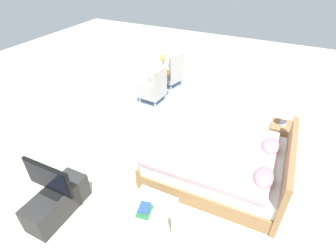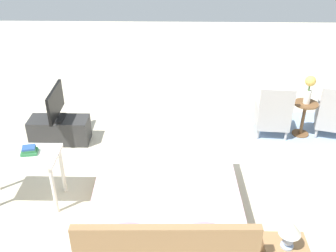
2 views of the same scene
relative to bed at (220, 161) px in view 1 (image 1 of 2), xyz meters
name	(u,v)px [view 1 (image 1 of 2)]	position (x,y,z in m)	size (l,w,h in m)	color
ground_plane	(162,148)	(-0.18, -1.20, -0.30)	(16.00, 16.00, 0.00)	beige
floor_rug	(162,93)	(-2.25, -2.26, -0.29)	(2.10, 1.50, 0.01)	#8EA8C6
bed	(220,161)	(0.00, 0.00, 0.00)	(1.80, 2.22, 0.96)	#997047
armchair_by_window_left	(172,73)	(-2.75, -2.21, 0.09)	(0.67, 0.67, 0.92)	#ADA8A3
armchair_by_window_right	(154,88)	(-1.73, -2.20, 0.09)	(0.58, 0.58, 0.92)	#ADA8A3
side_table	(163,80)	(-2.25, -2.21, 0.08)	(0.40, 0.40, 0.60)	brown
flower_vase	(163,61)	(-2.25, -2.21, 0.60)	(0.17, 0.17, 0.48)	silver
nightstand	(279,136)	(-1.22, 0.81, -0.03)	(0.44, 0.41, 0.54)	#997047
table_lamp	(285,115)	(-1.22, 0.82, 0.45)	(0.22, 0.22, 0.33)	#9EADC6
tv_stand	(57,202)	(1.80, -1.91, -0.09)	(0.96, 0.40, 0.42)	#2D2D2D
tv_flatscreen	(49,179)	(1.80, -1.91, 0.40)	(0.20, 0.78, 0.53)	black
vanity_desk	(139,230)	(1.89, -0.42, 0.34)	(1.04, 0.52, 0.75)	silver
book_stack	(144,210)	(1.72, -0.44, 0.50)	(0.22, 0.18, 0.10)	#337A47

